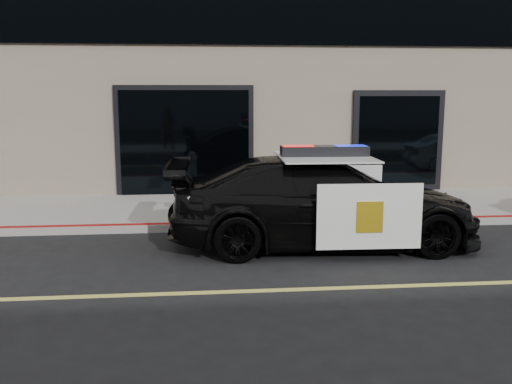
{
  "coord_description": "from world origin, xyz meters",
  "views": [
    {
      "loc": [
        -0.62,
        -7.47,
        2.72
      ],
      "look_at": [
        0.33,
        2.2,
        1.0
      ],
      "focal_mm": 40.0,
      "sensor_mm": 36.0,
      "label": 1
    }
  ],
  "objects": [
    {
      "name": "police_car",
      "position": [
        1.53,
        2.26,
        0.8
      ],
      "size": [
        2.67,
        5.59,
        1.79
      ],
      "color": "black",
      "rests_on": "ground"
    },
    {
      "name": "ground",
      "position": [
        0.0,
        0.0,
        0.0
      ],
      "size": [
        120.0,
        120.0,
        0.0
      ],
      "primitive_type": "plane",
      "color": "black",
      "rests_on": "ground"
    },
    {
      "name": "fire_hydrant",
      "position": [
        -0.87,
        4.19,
        0.53
      ],
      "size": [
        0.37,
        0.52,
        0.82
      ],
      "color": "white",
      "rests_on": "sidewalk_n"
    },
    {
      "name": "sidewalk_n",
      "position": [
        0.0,
        5.25,
        0.07
      ],
      "size": [
        60.0,
        3.5,
        0.15
      ],
      "primitive_type": "cube",
      "color": "gray",
      "rests_on": "ground"
    }
  ]
}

